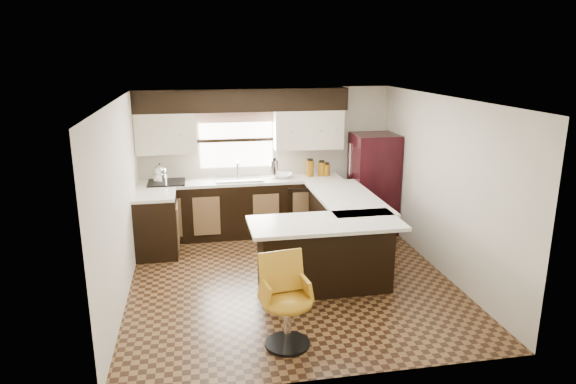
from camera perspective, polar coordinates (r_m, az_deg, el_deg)
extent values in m
plane|color=#49301A|center=(7.00, 0.28, -9.68)|extent=(4.40, 4.40, 0.00)
plane|color=silver|center=(6.37, 0.31, 10.29)|extent=(4.40, 4.40, 0.00)
plane|color=beige|center=(8.70, -2.42, 3.62)|extent=(4.40, 0.00, 4.40)
plane|color=beige|center=(4.56, 5.51, -7.43)|extent=(4.40, 0.00, 4.40)
plane|color=beige|center=(6.54, -18.10, -1.06)|extent=(0.00, 4.40, 4.40)
plane|color=beige|center=(7.26, 16.80, 0.64)|extent=(0.00, 4.40, 4.40)
cube|color=black|center=(8.54, -5.07, -1.83)|extent=(3.30, 0.60, 0.90)
cube|color=black|center=(7.92, -14.39, -3.67)|extent=(0.60, 0.70, 0.90)
cube|color=silver|center=(8.42, -5.14, 1.24)|extent=(3.30, 0.60, 0.04)
cube|color=silver|center=(7.78, -14.62, -0.37)|extent=(0.60, 0.70, 0.04)
cube|color=black|center=(8.33, -5.09, 10.16)|extent=(3.40, 0.35, 0.36)
cube|color=beige|center=(8.36, -13.41, 6.37)|extent=(0.94, 0.35, 0.64)
cube|color=beige|center=(8.56, 2.25, 6.97)|extent=(1.14, 0.35, 0.64)
cube|color=white|center=(8.56, -5.76, 5.76)|extent=(1.20, 0.02, 0.90)
cube|color=#D19B93|center=(8.46, -5.81, 8.32)|extent=(1.30, 0.06, 0.18)
cube|color=#B2B2B7|center=(8.38, -5.48, 1.44)|extent=(0.75, 0.45, 0.03)
cube|color=black|center=(8.43, 1.91, -2.16)|extent=(0.58, 0.03, 0.78)
cube|color=black|center=(8.37, -13.34, 1.05)|extent=(0.58, 0.50, 0.02)
cube|color=black|center=(7.59, 6.10, -4.07)|extent=(0.60, 1.95, 0.90)
cube|color=black|center=(6.58, 4.09, -7.12)|extent=(1.65, 0.60, 0.90)
cube|color=silver|center=(7.47, 6.57, -0.62)|extent=(0.84, 1.95, 0.04)
cube|color=silver|center=(6.33, 4.20, -3.48)|extent=(1.89, 0.84, 0.04)
cube|color=black|center=(8.68, 9.44, 0.93)|extent=(0.71, 0.69, 1.67)
cylinder|color=silver|center=(8.44, -1.55, 2.56)|extent=(0.13, 0.13, 0.30)
imported|color=white|center=(8.49, -0.51, 1.84)|extent=(0.37, 0.37, 0.07)
cylinder|color=#86560C|center=(8.58, 2.44, 2.63)|extent=(0.13, 0.13, 0.27)
cylinder|color=#86560C|center=(8.63, 3.76, 2.56)|extent=(0.12, 0.12, 0.23)
cylinder|color=#86560C|center=(8.65, 4.28, 2.46)|extent=(0.12, 0.12, 0.19)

